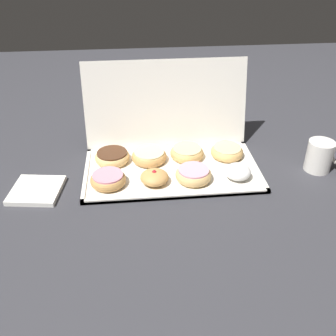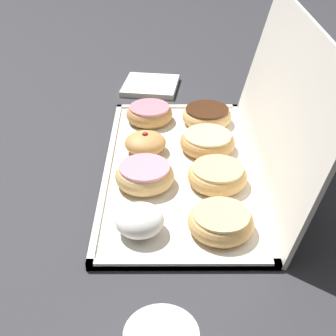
{
  "view_description": "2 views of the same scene",
  "coord_description": "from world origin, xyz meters",
  "px_view_note": "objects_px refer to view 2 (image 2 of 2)",
  "views": [
    {
      "loc": [
        -0.12,
        -1.07,
        0.7
      ],
      "look_at": [
        -0.02,
        -0.03,
        0.04
      ],
      "focal_mm": 41.29,
      "sensor_mm": 36.0,
      "label": 1
    },
    {
      "loc": [
        0.83,
        -0.03,
        0.54
      ],
      "look_at": [
        0.04,
        -0.02,
        0.03
      ],
      "focal_mm": 51.31,
      "sensor_mm": 36.0,
      "label": 2
    }
  ],
  "objects_px": {
    "glazed_ring_donut_5": "(207,142)",
    "glazed_ring_donut_6": "(217,175)",
    "chocolate_frosted_donut_4": "(207,115)",
    "jelly_filled_donut_1": "(145,143)",
    "powdered_filled_donut_3": "(140,220)",
    "napkin_stack": "(151,86)",
    "donut_box": "(180,169)",
    "pink_frosted_donut_0": "(150,113)",
    "glazed_ring_donut_7": "(221,221)",
    "pink_frosted_donut_2": "(145,175)"
  },
  "relations": [
    {
      "from": "glazed_ring_donut_5",
      "to": "glazed_ring_donut_6",
      "type": "bearing_deg",
      "value": 4.21
    },
    {
      "from": "donut_box",
      "to": "glazed_ring_donut_5",
      "type": "relative_size",
      "value": 4.78
    },
    {
      "from": "pink_frosted_donut_0",
      "to": "napkin_stack",
      "type": "distance_m",
      "value": 0.22
    },
    {
      "from": "jelly_filled_donut_1",
      "to": "powdered_filled_donut_3",
      "type": "distance_m",
      "value": 0.26
    },
    {
      "from": "pink_frosted_donut_2",
      "to": "glazed_ring_donut_7",
      "type": "height_order",
      "value": "pink_frosted_donut_2"
    },
    {
      "from": "chocolate_frosted_donut_4",
      "to": "powdered_filled_donut_3",
      "type": "bearing_deg",
      "value": -19.5
    },
    {
      "from": "pink_frosted_donut_2",
      "to": "chocolate_frosted_donut_4",
      "type": "relative_size",
      "value": 0.97
    },
    {
      "from": "napkin_stack",
      "to": "powdered_filled_donut_3",
      "type": "bearing_deg",
      "value": -0.02
    },
    {
      "from": "napkin_stack",
      "to": "pink_frosted_donut_2",
      "type": "bearing_deg",
      "value": 0.34
    },
    {
      "from": "powdered_filled_donut_3",
      "to": "glazed_ring_donut_7",
      "type": "distance_m",
      "value": 0.14
    },
    {
      "from": "pink_frosted_donut_2",
      "to": "powdered_filled_donut_3",
      "type": "bearing_deg",
      "value": -1.23
    },
    {
      "from": "pink_frosted_donut_2",
      "to": "glazed_ring_donut_6",
      "type": "height_order",
      "value": "pink_frosted_donut_2"
    },
    {
      "from": "donut_box",
      "to": "chocolate_frosted_donut_4",
      "type": "distance_m",
      "value": 0.21
    },
    {
      "from": "jelly_filled_donut_1",
      "to": "glazed_ring_donut_7",
      "type": "bearing_deg",
      "value": 27.63
    },
    {
      "from": "napkin_stack",
      "to": "pink_frosted_donut_0",
      "type": "bearing_deg",
      "value": 1.07
    },
    {
      "from": "donut_box",
      "to": "chocolate_frosted_donut_4",
      "type": "height_order",
      "value": "chocolate_frosted_donut_4"
    },
    {
      "from": "jelly_filled_donut_1",
      "to": "glazed_ring_donut_7",
      "type": "height_order",
      "value": "jelly_filled_donut_1"
    },
    {
      "from": "glazed_ring_donut_5",
      "to": "glazed_ring_donut_6",
      "type": "distance_m",
      "value": 0.13
    },
    {
      "from": "pink_frosted_donut_0",
      "to": "napkin_stack",
      "type": "relative_size",
      "value": 0.76
    },
    {
      "from": "jelly_filled_donut_1",
      "to": "pink_frosted_donut_0",
      "type": "bearing_deg",
      "value": 178.15
    },
    {
      "from": "donut_box",
      "to": "pink_frosted_donut_2",
      "type": "relative_size",
      "value": 5.0
    },
    {
      "from": "glazed_ring_donut_5",
      "to": "powdered_filled_donut_3",
      "type": "bearing_deg",
      "value": -26.03
    },
    {
      "from": "pink_frosted_donut_0",
      "to": "glazed_ring_donut_6",
      "type": "height_order",
      "value": "same"
    },
    {
      "from": "pink_frosted_donut_0",
      "to": "jelly_filled_donut_1",
      "type": "xyz_separation_m",
      "value": [
        0.14,
        -0.0,
        0.0
      ]
    },
    {
      "from": "jelly_filled_donut_1",
      "to": "glazed_ring_donut_5",
      "type": "relative_size",
      "value": 0.74
    },
    {
      "from": "powdered_filled_donut_3",
      "to": "napkin_stack",
      "type": "bearing_deg",
      "value": 179.98
    },
    {
      "from": "donut_box",
      "to": "powdered_filled_donut_3",
      "type": "height_order",
      "value": "powdered_filled_donut_3"
    },
    {
      "from": "pink_frosted_donut_0",
      "to": "jelly_filled_donut_1",
      "type": "distance_m",
      "value": 0.14
    },
    {
      "from": "pink_frosted_donut_2",
      "to": "glazed_ring_donut_5",
      "type": "xyz_separation_m",
      "value": [
        -0.13,
        0.13,
        -0.0
      ]
    },
    {
      "from": "powdered_filled_donut_3",
      "to": "donut_box",
      "type": "bearing_deg",
      "value": 160.5
    },
    {
      "from": "powdered_filled_donut_3",
      "to": "chocolate_frosted_donut_4",
      "type": "relative_size",
      "value": 0.7
    },
    {
      "from": "pink_frosted_donut_2",
      "to": "pink_frosted_donut_0",
      "type": "bearing_deg",
      "value": 179.73
    },
    {
      "from": "glazed_ring_donut_6",
      "to": "glazed_ring_donut_7",
      "type": "distance_m",
      "value": 0.14
    },
    {
      "from": "glazed_ring_donut_5",
      "to": "napkin_stack",
      "type": "bearing_deg",
      "value": -159.39
    },
    {
      "from": "glazed_ring_donut_7",
      "to": "napkin_stack",
      "type": "relative_size",
      "value": 0.77
    },
    {
      "from": "glazed_ring_donut_7",
      "to": "powdered_filled_donut_3",
      "type": "bearing_deg",
      "value": -88.88
    },
    {
      "from": "jelly_filled_donut_1",
      "to": "glazed_ring_donut_7",
      "type": "relative_size",
      "value": 0.78
    },
    {
      "from": "napkin_stack",
      "to": "chocolate_frosted_donut_4",
      "type": "bearing_deg",
      "value": 31.54
    },
    {
      "from": "pink_frosted_donut_2",
      "to": "napkin_stack",
      "type": "xyz_separation_m",
      "value": [
        -0.49,
        -0.0,
        -0.02
      ]
    },
    {
      "from": "glazed_ring_donut_7",
      "to": "glazed_ring_donut_6",
      "type": "bearing_deg",
      "value": 177.46
    },
    {
      "from": "donut_box",
      "to": "napkin_stack",
      "type": "bearing_deg",
      "value": -170.44
    },
    {
      "from": "glazed_ring_donut_5",
      "to": "glazed_ring_donut_6",
      "type": "height_order",
      "value": "same"
    },
    {
      "from": "jelly_filled_donut_1",
      "to": "powdered_filled_donut_3",
      "type": "xyz_separation_m",
      "value": [
        0.26,
        0.0,
        0.0
      ]
    },
    {
      "from": "jelly_filled_donut_1",
      "to": "chocolate_frosted_donut_4",
      "type": "distance_m",
      "value": 0.19
    },
    {
      "from": "pink_frosted_donut_0",
      "to": "napkin_stack",
      "type": "bearing_deg",
      "value": -178.93
    },
    {
      "from": "donut_box",
      "to": "powdered_filled_donut_3",
      "type": "distance_m",
      "value": 0.22
    },
    {
      "from": "chocolate_frosted_donut_4",
      "to": "glazed_ring_donut_6",
      "type": "xyz_separation_m",
      "value": [
        0.26,
        0.0,
        0.0
      ]
    },
    {
      "from": "jelly_filled_donut_1",
      "to": "donut_box",
      "type": "bearing_deg",
      "value": 49.22
    },
    {
      "from": "donut_box",
      "to": "glazed_ring_donut_5",
      "type": "xyz_separation_m",
      "value": [
        -0.07,
        0.06,
        0.02
      ]
    },
    {
      "from": "pink_frosted_donut_0",
      "to": "glazed_ring_donut_5",
      "type": "relative_size",
      "value": 0.93
    }
  ]
}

